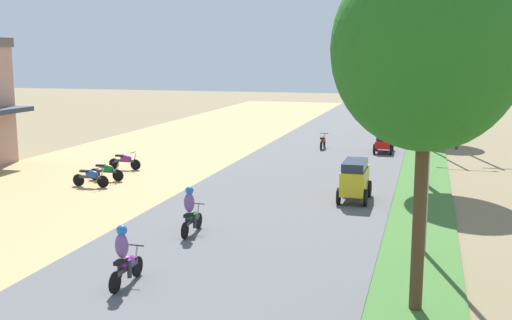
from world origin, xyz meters
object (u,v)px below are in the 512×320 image
Objects in this scene: median_tree_nearest at (427,49)px; median_tree_second at (427,43)px; streetlamp_far at (431,72)px; parked_motorbike_fifth at (107,171)px; streetlamp_near at (430,100)px; motorbike_ahead_third at (191,212)px; utility_pole_near at (460,81)px; median_tree_third at (434,63)px; motorbike_ahead_second at (125,257)px; motorbike_ahead_fourth at (323,141)px; car_van_yellow at (355,178)px; car_sedan_red at (384,142)px; parked_motorbike_fourth at (91,176)px; median_tree_fourth at (431,61)px; streetlamp_mid at (431,73)px; parked_motorbike_sixth at (125,160)px.

median_tree_nearest is 15.44m from median_tree_second.
parked_motorbike_fifth is at bearing -116.65° from streetlamp_far.
motorbike_ahead_third is (-7.49, -0.29, -3.84)m from streetlamp_near.
utility_pole_near is at bearing 85.88° from median_tree_nearest.
median_tree_nearest is at bearing -29.84° from motorbike_ahead_third.
motorbike_ahead_second is at bearing -103.53° from median_tree_third.
parked_motorbike_fifth is 0.22× the size of streetlamp_near.
motorbike_ahead_fourth is (-6.43, 19.77, -4.12)m from streetlamp_near.
motorbike_ahead_second is at bearing -112.52° from car_van_yellow.
utility_pole_near is 17.22m from car_van_yellow.
median_tree_nearest is at bearing -84.09° from car_sedan_red.
motorbike_ahead_fourth is at bearing 59.93° from parked_motorbike_fourth.
streetlamp_near is at bearing -20.74° from parked_motorbike_fourth.
motorbike_ahead_third is (-0.07, 4.80, 0.00)m from motorbike_ahead_second.
motorbike_ahead_second is at bearing -101.19° from median_tree_fourth.
median_tree_third is (14.86, 21.04, 4.85)m from parked_motorbike_fourth.
median_tree_fourth is 0.90× the size of streetlamp_near.
motorbike_ahead_third is at bearing -102.89° from median_tree_fourth.
utility_pole_near is 3.69× the size of car_sedan_red.
utility_pole_near is at bearing 79.70° from median_tree_second.
streetlamp_near reaches higher than streetlamp_far.
streetlamp_far is 3.43× the size of car_sedan_red.
motorbike_ahead_fourth is (8.23, 14.22, 0.02)m from parked_motorbike_fourth.
median_tree_nearest is 1.04× the size of streetlamp_near.
utility_pole_near is (1.84, -10.01, -1.14)m from median_tree_fourth.
streetlamp_mid is (14.66, 16.13, 4.29)m from parked_motorbike_fourth.
streetlamp_near is (14.68, -7.01, 4.14)m from parked_motorbike_fifth.
car_van_yellow is (11.85, 0.49, 0.47)m from parked_motorbike_fourth.
median_tree_third is 2.98× the size of car_van_yellow.
median_tree_nearest reaches higher than parked_motorbike_fourth.
streetlamp_mid is at bearing 44.97° from parked_motorbike_fifth.
parked_motorbike_fourth is 12.87m from motorbike_ahead_second.
median_tree_third reaches higher than parked_motorbike_sixth.
median_tree_second is 5.03× the size of motorbike_ahead_third.
parked_motorbike_sixth is 21.39m from utility_pole_near.
streetlamp_near reaches higher than car_sedan_red.
car_van_yellow is (-2.55, -4.88, -5.49)m from median_tree_second.
motorbike_ahead_second is 4.80m from motorbike_ahead_third.
parked_motorbike_fifth is at bearing -134.85° from car_sedan_red.
streetlamp_near reaches higher than median_tree_fourth.
motorbike_ahead_third is at bearing -104.16° from car_sedan_red.
median_tree_second is at bearing -91.68° from median_tree_third.
parked_motorbike_fifth is at bearing -127.24° from median_tree_third.
parked_motorbike_fourth is at bearing 159.26° from streetlamp_near.
motorbike_ahead_second is 24.88m from motorbike_ahead_fourth.
motorbike_ahead_second reaches higher than parked_motorbike_fifth.
median_tree_fourth is at bearing 90.05° from streetlamp_near.
median_tree_nearest is 1.08× the size of streetlamp_far.
parked_motorbike_fourth is 16.43m from motorbike_ahead_fourth.
streetlamp_far is at bearing 78.42° from motorbike_ahead_third.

